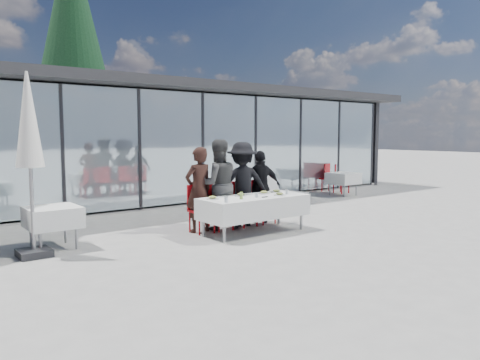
% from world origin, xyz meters
% --- Properties ---
extents(ground, '(90.00, 90.00, 0.00)m').
position_xyz_m(ground, '(0.00, 0.00, 0.00)').
color(ground, '#9B9892').
rests_on(ground, ground).
extents(pavilion, '(14.80, 8.80, 3.44)m').
position_xyz_m(pavilion, '(2.00, 8.16, 2.15)').
color(pavilion, gray).
rests_on(pavilion, ground).
extents(dining_table, '(2.26, 0.96, 0.75)m').
position_xyz_m(dining_table, '(-0.29, 0.13, 0.54)').
color(dining_table, silver).
rests_on(dining_table, ground).
extents(diner_a, '(0.67, 0.67, 1.74)m').
position_xyz_m(diner_a, '(-1.12, 0.90, 0.87)').
color(diner_a, '#331C16').
rests_on(diner_a, ground).
extents(diner_chair_a, '(0.44, 0.44, 0.97)m').
position_xyz_m(diner_chair_a, '(-1.12, 0.88, 0.54)').
color(diner_chair_a, '#B50C11').
rests_on(diner_chair_a, ground).
extents(diner_b, '(1.16, 1.16, 1.90)m').
position_xyz_m(diner_b, '(-0.65, 0.90, 0.95)').
color(diner_b, '#454545').
rests_on(diner_b, ground).
extents(diner_chair_b, '(0.44, 0.44, 0.97)m').
position_xyz_m(diner_chair_b, '(-0.65, 0.88, 0.54)').
color(diner_chair_b, '#B50C11').
rests_on(diner_chair_b, ground).
extents(diner_c, '(1.52, 1.52, 1.84)m').
position_xyz_m(diner_c, '(0.01, 0.90, 0.92)').
color(diner_c, black).
rests_on(diner_c, ground).
extents(diner_chair_c, '(0.44, 0.44, 0.97)m').
position_xyz_m(diner_chair_c, '(0.01, 0.88, 0.54)').
color(diner_chair_c, '#B50C11').
rests_on(diner_chair_c, ground).
extents(diner_d, '(1.18, 1.18, 1.64)m').
position_xyz_m(diner_d, '(0.54, 0.90, 0.82)').
color(diner_d, black).
rests_on(diner_d, ground).
extents(diner_chair_d, '(0.44, 0.44, 0.97)m').
position_xyz_m(diner_chair_d, '(0.54, 0.88, 0.54)').
color(diner_chair_d, '#B50C11').
rests_on(diner_chair_d, ground).
extents(plate_a, '(0.24, 0.24, 0.07)m').
position_xyz_m(plate_a, '(-1.19, 0.31, 0.78)').
color(plate_a, white).
rests_on(plate_a, dining_table).
extents(plate_b, '(0.24, 0.24, 0.07)m').
position_xyz_m(plate_b, '(-0.49, 0.31, 0.78)').
color(plate_b, white).
rests_on(plate_b, dining_table).
extents(plate_c, '(0.24, 0.24, 0.07)m').
position_xyz_m(plate_c, '(0.13, 0.31, 0.78)').
color(plate_c, white).
rests_on(plate_c, dining_table).
extents(plate_d, '(0.24, 0.24, 0.07)m').
position_xyz_m(plate_d, '(0.48, 0.32, 0.78)').
color(plate_d, white).
rests_on(plate_d, dining_table).
extents(plate_extra, '(0.24, 0.24, 0.07)m').
position_xyz_m(plate_extra, '(0.21, -0.09, 0.78)').
color(plate_extra, white).
rests_on(plate_extra, dining_table).
extents(juice_bottle, '(0.06, 0.06, 0.14)m').
position_xyz_m(juice_bottle, '(-0.75, -0.03, 0.82)').
color(juice_bottle, '#95B84C').
rests_on(juice_bottle, dining_table).
extents(drinking_glasses, '(1.75, 0.23, 0.10)m').
position_xyz_m(drinking_glasses, '(-0.38, -0.09, 0.80)').
color(drinking_glasses, silver).
rests_on(drinking_glasses, dining_table).
extents(folded_eyeglasses, '(0.14, 0.03, 0.01)m').
position_xyz_m(folded_eyeglasses, '(-0.22, -0.11, 0.76)').
color(folded_eyeglasses, black).
rests_on(folded_eyeglasses, dining_table).
extents(spare_table_left, '(0.86, 0.86, 0.74)m').
position_xyz_m(spare_table_left, '(-3.90, 1.30, 0.55)').
color(spare_table_left, silver).
rests_on(spare_table_left, ground).
extents(spare_table_right, '(0.86, 0.86, 0.74)m').
position_xyz_m(spare_table_right, '(5.71, 2.82, 0.55)').
color(spare_table_right, silver).
rests_on(spare_table_right, ground).
extents(spare_chair_a, '(0.62, 0.62, 0.97)m').
position_xyz_m(spare_chair_a, '(6.07, 3.31, 0.54)').
color(spare_chair_a, '#B50C11').
rests_on(spare_chair_a, ground).
extents(spare_chair_b, '(0.56, 0.56, 0.97)m').
position_xyz_m(spare_chair_b, '(6.07, 3.97, 0.54)').
color(spare_chair_b, '#B50C11').
rests_on(spare_chair_b, ground).
extents(market_umbrella, '(0.50, 0.50, 3.00)m').
position_xyz_m(market_umbrella, '(-4.32, 0.93, 2.02)').
color(market_umbrella, black).
rests_on(market_umbrella, ground).
extents(lounger, '(0.93, 1.44, 0.72)m').
position_xyz_m(lounger, '(3.65, 3.56, 0.26)').
color(lounger, silver).
rests_on(lounger, ground).
extents(conifer_tree, '(4.00, 4.00, 10.50)m').
position_xyz_m(conifer_tree, '(0.50, 13.00, 5.99)').
color(conifer_tree, '#382316').
rests_on(conifer_tree, ground).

